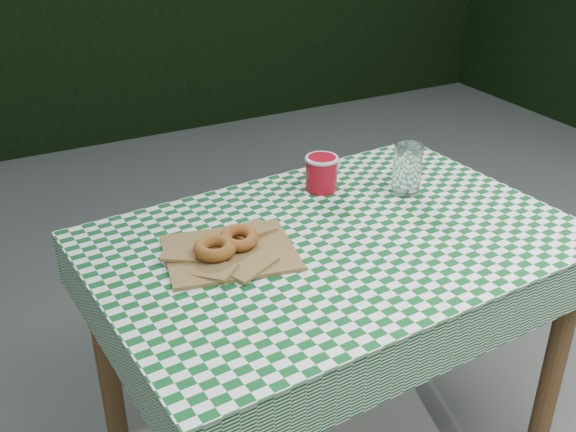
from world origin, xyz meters
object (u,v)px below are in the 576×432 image
at_px(table, 331,355).
at_px(paper_bag, 230,252).
at_px(drinking_glass, 407,169).
at_px(coffee_mug, 322,173).

bearing_deg(table, paper_bag, 166.66).
bearing_deg(drinking_glass, coffee_mug, 147.46).
xyz_separation_m(table, drinking_glass, (0.31, 0.13, 0.45)).
bearing_deg(table, drinking_glass, 17.93).
distance_m(table, drinking_glass, 0.56).
distance_m(table, coffee_mug, 0.51).
height_order(table, drinking_glass, drinking_glass).
bearing_deg(drinking_glass, paper_bag, -171.66).
height_order(paper_bag, coffee_mug, coffee_mug).
relative_size(table, coffee_mug, 6.60).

